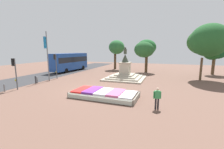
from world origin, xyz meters
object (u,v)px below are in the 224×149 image
pedestrian_with_handbag (157,97)px  kerb_bollard_north (37,80)px  kerb_bollard_mid_b (36,80)px  banner_pole (47,55)px  statue_monument (125,74)px  kerb_bollard_mid_a (4,88)px  city_bus (70,61)px  flower_planter (104,94)px  traffic_light_near_crossing (15,68)px  traffic_light_mid_block (56,62)px

pedestrian_with_handbag → kerb_bollard_north: 15.71m
kerb_bollard_mid_b → banner_pole: bearing=82.8°
kerb_bollard_north → kerb_bollard_mid_b: bearing=-80.3°
statue_monument → kerb_bollard_mid_b: 12.20m
pedestrian_with_handbag → kerb_bollard_mid_a: bearing=-177.9°
statue_monument → city_bus: size_ratio=0.62×
flower_planter → kerb_bollard_mid_b: (-10.42, 2.14, 0.26)m
traffic_light_near_crossing → kerb_bollard_mid_a: traffic_light_near_crossing is taller
flower_planter → kerb_bollard_north: kerb_bollard_north is taller
statue_monument → kerb_bollard_mid_a: (-10.02, -10.96, -0.32)m
statue_monument → kerb_bollard_north: (-10.06, -6.67, -0.31)m
statue_monument → city_bus: (-12.88, 4.52, 1.30)m
pedestrian_with_handbag → kerb_bollard_mid_b: pedestrian_with_handbag is taller
city_bus → kerb_bollard_mid_a: 15.82m
city_bus → kerb_bollard_north: (2.82, -11.19, -1.61)m
kerb_bollard_mid_b → city_bus: bearing=104.0°
traffic_light_mid_block → kerb_bollard_mid_b: (-0.24, -3.64, -2.00)m
banner_pole → traffic_light_mid_block: bearing=90.9°
city_bus → pedestrian_with_handbag: bearing=-39.5°
kerb_bollard_mid_a → kerb_bollard_mid_b: size_ratio=0.81×
flower_planter → pedestrian_with_handbag: size_ratio=3.86×
traffic_light_mid_block → banner_pole: (0.02, -1.57, 1.08)m
statue_monument → city_bus: statue_monument is taller
statue_monument → kerb_bollard_mid_b: size_ratio=5.55×
city_bus → kerb_bollard_mid_b: size_ratio=9.01×
statue_monument → pedestrian_with_handbag: statue_monument is taller
banner_pole → kerb_bollard_mid_a: 6.85m
traffic_light_near_crossing → banner_pole: size_ratio=0.50×
city_bus → kerb_bollard_mid_b: bearing=-76.0°
statue_monument → kerb_bollard_north: 12.08m
city_bus → statue_monument: bearing=-19.3°
kerb_bollard_mid_b → kerb_bollard_mid_a: bearing=-90.2°
flower_planter → statue_monument: bearing=92.6°
city_bus → pedestrian_with_handbag: city_bus is taller
traffic_light_mid_block → city_bus: traffic_light_mid_block is taller
flower_planter → banner_pole: banner_pole is taller
flower_planter → pedestrian_with_handbag: bearing=-15.2°
kerb_bollard_mid_a → kerb_bollard_north: (-0.04, 4.29, 0.02)m
banner_pole → kerb_bollard_north: (-0.31, -1.77, -3.16)m
flower_planter → city_bus: city_bus is taller
banner_pole → kerb_bollard_mid_b: banner_pole is taller
traffic_light_mid_block → kerb_bollard_mid_a: bearing=-91.9°
traffic_light_mid_block → pedestrian_with_handbag: bearing=-25.3°
traffic_light_near_crossing → kerb_bollard_mid_b: bearing=97.4°
flower_planter → kerb_bollard_mid_b: bearing=168.4°
flower_planter → traffic_light_mid_block: traffic_light_mid_block is taller
statue_monument → kerb_bollard_mid_b: (-10.01, -6.97, -0.22)m
pedestrian_with_handbag → kerb_bollard_north: size_ratio=1.87×
flower_planter → traffic_light_mid_block: 11.93m
traffic_light_mid_block → banner_pole: bearing=-89.1°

